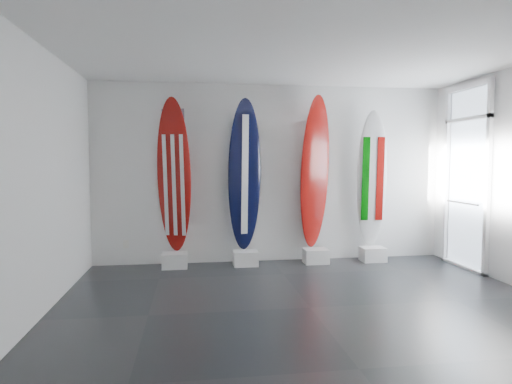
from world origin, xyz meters
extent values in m
plane|color=black|center=(0.00, 0.00, 0.00)|extent=(6.00, 6.00, 0.00)
plane|color=white|center=(0.00, 0.00, 3.00)|extent=(6.00, 6.00, 0.00)
plane|color=silver|center=(0.00, 2.50, 1.50)|extent=(6.00, 0.00, 6.00)
plane|color=silver|center=(0.00, -2.50, 1.50)|extent=(6.00, 0.00, 6.00)
plane|color=silver|center=(-3.00, 0.00, 1.50)|extent=(0.00, 5.00, 5.00)
cube|color=silver|center=(-1.65, 2.18, 0.12)|extent=(0.40, 0.30, 0.24)
ellipsoid|color=maroon|center=(-1.65, 2.28, 1.48)|extent=(0.61, 0.40, 2.49)
cube|color=silver|center=(-0.50, 2.18, 0.12)|extent=(0.40, 0.30, 0.24)
ellipsoid|color=black|center=(-0.50, 2.28, 1.49)|extent=(0.59, 0.29, 2.50)
cube|color=silver|center=(0.69, 2.18, 0.12)|extent=(0.40, 0.30, 0.24)
ellipsoid|color=maroon|center=(0.69, 2.28, 1.53)|extent=(0.63, 0.45, 2.58)
cube|color=silver|center=(1.70, 2.18, 0.12)|extent=(0.40, 0.30, 0.24)
ellipsoid|color=silver|center=(1.70, 2.28, 1.41)|extent=(0.54, 0.22, 2.34)
cube|color=silver|center=(-2.45, 2.48, 0.35)|extent=(0.09, 0.02, 0.13)
camera|label=1|loc=(-1.34, -4.90, 1.71)|focal=30.84mm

